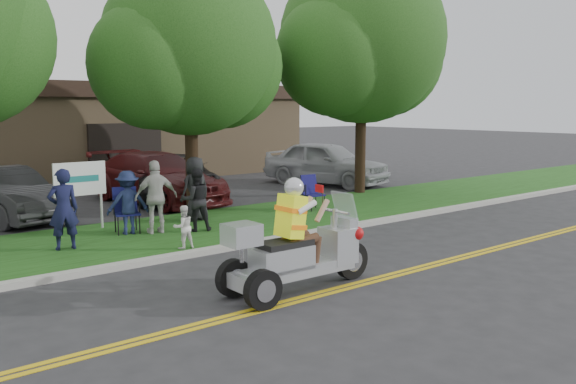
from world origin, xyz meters
TOP-DOWN VIEW (x-y plane):
  - ground at (0.00, 0.00)m, footprint 120.00×120.00m
  - centerline_near at (0.00, -0.58)m, footprint 60.00×0.10m
  - centerline_far at (0.00, -0.42)m, footprint 60.00×0.10m
  - curb at (0.00, 3.05)m, footprint 60.00×0.25m
  - grass_verge at (0.00, 5.20)m, footprint 60.00×4.00m
  - commercial_building at (2.00, 18.98)m, footprint 18.00×8.20m
  - tree_mid at (0.55, 7.23)m, footprint 5.88×4.80m
  - tree_right at (7.06, 7.03)m, footprint 6.86×5.60m
  - business_sign at (-2.90, 6.60)m, footprint 1.25×0.06m
  - trike_scooter at (-1.82, -0.14)m, footprint 2.93×0.98m
  - lawn_chair_a at (-2.15, 5.74)m, footprint 0.69×0.70m
  - lawn_chair_b at (3.37, 5.41)m, footprint 0.57×0.59m
  - spectator_adult_left at (-3.89, 4.90)m, footprint 0.67×0.49m
  - spectator_adult_mid at (-0.79, 4.82)m, footprint 0.87×0.77m
  - spectator_adult_right at (-1.65, 5.17)m, footprint 1.07×0.60m
  - spectator_chair_a at (-2.21, 5.50)m, footprint 1.06×0.75m
  - spectator_chair_b at (-0.11, 5.99)m, footprint 0.87×0.63m
  - child_right at (-1.94, 3.40)m, footprint 0.47×0.37m
  - parked_car_left at (-3.86, 9.57)m, footprint 2.47×4.60m
  - parked_car_mid at (1.50, 10.05)m, footprint 4.33×5.87m
  - parked_car_right at (0.80, 9.89)m, footprint 2.98×5.78m
  - parked_car_far_right at (8.00, 9.83)m, footprint 3.26×5.41m

SIDE VIEW (x-z plane):
  - ground at x=0.00m, z-range 0.00..0.00m
  - centerline_near at x=0.00m, z-range 0.00..0.01m
  - centerline_far at x=0.00m, z-range 0.00..0.01m
  - grass_verge at x=0.00m, z-range 0.01..0.11m
  - curb at x=0.00m, z-range 0.00..0.12m
  - child_right at x=-1.94m, z-range 0.10..1.02m
  - lawn_chair_b at x=3.37m, z-range 0.17..1.16m
  - trike_scooter at x=-1.82m, z-range -0.29..1.63m
  - lawn_chair_a at x=-2.15m, z-range 0.17..1.24m
  - parked_car_left at x=-3.86m, z-range 0.00..1.44m
  - parked_car_mid at x=1.50m, z-range 0.00..1.48m
  - parked_car_right at x=0.80m, z-range 0.00..1.60m
  - spectator_chair_a at x=-2.21m, z-range 0.10..1.59m
  - spectator_adult_mid at x=-0.79m, z-range 0.10..1.61m
  - parked_car_far_right at x=8.00m, z-range 0.00..1.72m
  - spectator_chair_b at x=-0.11m, z-range 0.10..1.77m
  - spectator_adult_left at x=-3.89m, z-range 0.10..1.80m
  - spectator_adult_right at x=-1.65m, z-range 0.10..1.82m
  - business_sign at x=-2.90m, z-range 0.38..2.13m
  - commercial_building at x=2.00m, z-range 0.01..4.01m
  - tree_mid at x=0.55m, z-range 0.91..7.96m
  - tree_right at x=7.06m, z-range 0.99..9.06m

